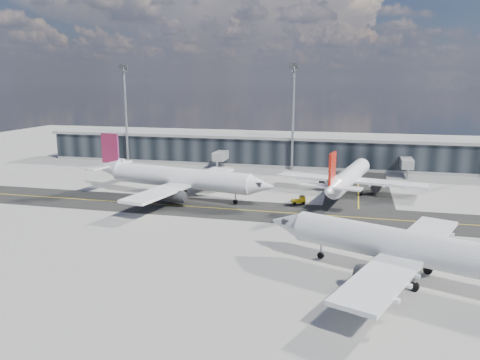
{
  "coord_description": "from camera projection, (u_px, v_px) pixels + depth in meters",
  "views": [
    {
      "loc": [
        16.48,
        -80.13,
        24.21
      ],
      "look_at": [
        -5.11,
        7.92,
        5.0
      ],
      "focal_mm": 35.0,
      "sensor_mm": 36.0,
      "label": 1
    }
  ],
  "objects": [
    {
      "name": "airliner_af",
      "position": [
        178.0,
        178.0,
        98.64
      ],
      "size": [
        43.07,
        36.95,
        12.81
      ],
      "rotation": [
        0.0,
        0.0,
        -1.77
      ],
      "color": "white",
      "rests_on": "ground"
    },
    {
      "name": "taxiway_lanes",
      "position": [
        287.0,
        204.0,
        94.28
      ],
      "size": [
        180.0,
        63.0,
        0.03
      ],
      "color": "black",
      "rests_on": "ground"
    },
    {
      "name": "ground",
      "position": [
        257.0,
        217.0,
        84.99
      ],
      "size": [
        300.0,
        300.0,
        0.0
      ],
      "primitive_type": "plane",
      "color": "gray",
      "rests_on": "ground"
    },
    {
      "name": "floodlight_masts",
      "position": [
        293.0,
        113.0,
        127.37
      ],
      "size": [
        102.5,
        0.7,
        28.9
      ],
      "color": "gray",
      "rests_on": "ground"
    },
    {
      "name": "baggage_tug",
      "position": [
        300.0,
        200.0,
        93.61
      ],
      "size": [
        3.01,
        2.25,
        1.71
      ],
      "rotation": [
        0.0,
        0.0,
        -1.18
      ],
      "color": "gold",
      "rests_on": "ground"
    },
    {
      "name": "terminal_concourse",
      "position": [
        295.0,
        152.0,
        136.33
      ],
      "size": [
        152.0,
        19.8,
        8.8
      ],
      "color": "black",
      "rests_on": "ground"
    },
    {
      "name": "service_van",
      "position": [
        355.0,
        173.0,
        121.96
      ],
      "size": [
        3.62,
        5.22,
        1.32
      ],
      "primitive_type": "imported",
      "rotation": [
        0.0,
        0.0,
        0.33
      ],
      "color": "white",
      "rests_on": "ground"
    },
    {
      "name": "airliner_near",
      "position": [
        420.0,
        250.0,
        56.83
      ],
      "size": [
        40.28,
        34.85,
        12.4
      ],
      "rotation": [
        0.0,
        0.0,
        1.19
      ],
      "color": "silver",
      "rests_on": "ground"
    },
    {
      "name": "airliner_redtail",
      "position": [
        349.0,
        177.0,
        101.61
      ],
      "size": [
        32.61,
        38.02,
        11.3
      ],
      "rotation": [
        0.0,
        0.0,
        -0.19
      ],
      "color": "white",
      "rests_on": "ground"
    }
  ]
}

